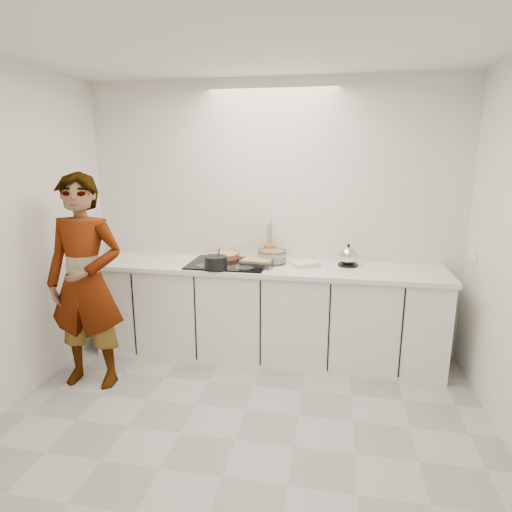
% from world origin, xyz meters
% --- Properties ---
extents(floor, '(3.60, 3.20, 0.00)m').
position_xyz_m(floor, '(0.00, 0.00, 0.00)').
color(floor, '#B3B3B3').
rests_on(floor, ground).
extents(ceiling, '(3.60, 3.20, 0.00)m').
position_xyz_m(ceiling, '(0.00, 0.00, 2.60)').
color(ceiling, white).
rests_on(ceiling, wall_back).
extents(wall_back, '(3.60, 0.00, 2.60)m').
position_xyz_m(wall_back, '(0.00, 1.60, 1.30)').
color(wall_back, white).
rests_on(wall_back, ground).
extents(wall_front, '(3.60, 0.00, 2.60)m').
position_xyz_m(wall_front, '(0.00, -1.60, 1.30)').
color(wall_front, white).
rests_on(wall_front, ground).
extents(base_cabinets, '(3.20, 0.58, 0.87)m').
position_xyz_m(base_cabinets, '(0.00, 1.28, 0.43)').
color(base_cabinets, white).
rests_on(base_cabinets, floor).
extents(countertop, '(3.24, 0.64, 0.04)m').
position_xyz_m(countertop, '(0.00, 1.28, 0.89)').
color(countertop, white).
rests_on(countertop, base_cabinets).
extents(hob, '(0.72, 0.54, 0.01)m').
position_xyz_m(hob, '(-0.35, 1.26, 0.92)').
color(hob, black).
rests_on(hob, countertop).
extents(tart_dish, '(0.36, 0.36, 0.05)m').
position_xyz_m(tart_dish, '(-0.43, 1.45, 0.95)').
color(tart_dish, '#B65F3E').
rests_on(tart_dish, hob).
extents(saucepan, '(0.25, 0.25, 0.19)m').
position_xyz_m(saucepan, '(-0.41, 1.04, 0.98)').
color(saucepan, black).
rests_on(saucepan, hob).
extents(baking_dish, '(0.30, 0.23, 0.05)m').
position_xyz_m(baking_dish, '(-0.07, 1.22, 0.95)').
color(baking_dish, silver).
rests_on(baking_dish, hob).
extents(mixing_bowl, '(0.30, 0.30, 0.13)m').
position_xyz_m(mixing_bowl, '(0.04, 1.38, 0.97)').
color(mixing_bowl, silver).
rests_on(mixing_bowl, countertop).
extents(tea_towel, '(0.29, 0.28, 0.04)m').
position_xyz_m(tea_towel, '(0.36, 1.32, 0.93)').
color(tea_towel, white).
rests_on(tea_towel, countertop).
extents(kettle, '(0.22, 0.22, 0.21)m').
position_xyz_m(kettle, '(0.75, 1.40, 1.00)').
color(kettle, black).
rests_on(kettle, countertop).
extents(utensil_crock, '(0.13, 0.13, 0.14)m').
position_xyz_m(utensil_crock, '(0.00, 1.52, 0.98)').
color(utensil_crock, '#EB5B0D').
rests_on(utensil_crock, countertop).
extents(cook, '(0.67, 0.45, 1.78)m').
position_xyz_m(cook, '(-1.37, 0.54, 0.89)').
color(cook, white).
rests_on(cook, floor).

